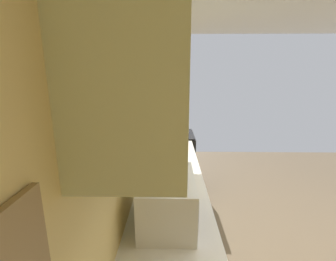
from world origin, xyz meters
The scene contains 6 objects.
wall_back centered at (0.00, 1.72, 1.29)m, with size 4.46×0.12×2.58m, color #EDCB77.
counter_run centered at (-0.43, 1.37, 0.47)m, with size 3.47×0.61×0.93m.
upper_cabinets centered at (-0.43, 1.49, 1.90)m, with size 1.90×0.34×0.67m.
oven_range centered at (1.66, 1.33, 0.48)m, with size 0.71×0.68×1.11m.
microwave centered at (-0.60, 1.39, 1.09)m, with size 0.52×0.36×0.31m.
bowl centered at (0.49, 1.34, 0.96)m, with size 0.16×0.16×0.06m.
Camera 1 is at (-1.92, 1.36, 1.88)m, focal length 23.86 mm.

